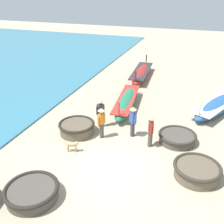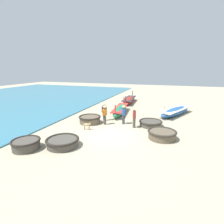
# 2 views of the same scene
# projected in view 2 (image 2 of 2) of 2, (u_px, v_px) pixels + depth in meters

# --- Properties ---
(ground_plane) EXTENTS (80.00, 80.00, 0.00)m
(ground_plane) POSITION_uv_depth(u_px,v_px,m) (112.00, 135.00, 12.57)
(ground_plane) COLOR tan
(coracle_front_left) EXTENTS (1.95, 1.95, 0.59)m
(coracle_front_left) POSITION_uv_depth(u_px,v_px,m) (162.00, 134.00, 11.83)
(coracle_front_left) COLOR brown
(coracle_front_left) RESTS_ON ground
(coracle_weathered) EXTENTS (1.92, 1.92, 0.63)m
(coracle_weathered) POSITION_uv_depth(u_px,v_px,m) (90.00, 119.00, 15.25)
(coracle_weathered) COLOR brown
(coracle_weathered) RESTS_ON ground
(coracle_nearest) EXTENTS (1.91, 1.91, 0.47)m
(coracle_nearest) POSITION_uv_depth(u_px,v_px,m) (151.00, 123.00, 14.44)
(coracle_nearest) COLOR #4C473F
(coracle_nearest) RESTS_ON ground
(coracle_far_left) EXTENTS (2.03, 2.03, 0.52)m
(coracle_far_left) POSITION_uv_depth(u_px,v_px,m) (63.00, 142.00, 10.68)
(coracle_far_left) COLOR #4C473F
(coracle_far_left) RESTS_ON ground
(coracle_upturned) EXTENTS (1.67, 1.67, 0.60)m
(coracle_upturned) POSITION_uv_depth(u_px,v_px,m) (26.00, 144.00, 10.30)
(coracle_upturned) COLOR #4C473F
(coracle_upturned) RESTS_ON ground
(long_boat_green_hull) EXTENTS (3.44, 5.50, 1.33)m
(long_boat_green_hull) POSITION_uv_depth(u_px,v_px,m) (175.00, 111.00, 17.88)
(long_boat_green_hull) COLOR #285693
(long_boat_green_hull) RESTS_ON ground
(long_boat_ochre_hull) EXTENTS (1.56, 5.69, 1.34)m
(long_boat_ochre_hull) POSITION_uv_depth(u_px,v_px,m) (129.00, 100.00, 24.18)
(long_boat_ochre_hull) COLOR maroon
(long_boat_ochre_hull) RESTS_ON ground
(long_boat_blue_hull) EXTENTS (1.57, 5.36, 1.45)m
(long_boat_blue_hull) POSITION_uv_depth(u_px,v_px,m) (120.00, 110.00, 18.30)
(long_boat_blue_hull) COLOR #237551
(long_boat_blue_hull) RESTS_ON ground
(fisherman_by_coracle) EXTENTS (0.36, 0.50, 1.67)m
(fisherman_by_coracle) POSITION_uv_depth(u_px,v_px,m) (105.00, 114.00, 14.68)
(fisherman_by_coracle) COLOR #4C473D
(fisherman_by_coracle) RESTS_ON ground
(fisherman_standing_right) EXTENTS (0.36, 0.51, 1.67)m
(fisherman_standing_right) POSITION_uv_depth(u_px,v_px,m) (134.00, 116.00, 13.89)
(fisherman_standing_right) COLOR #4C473D
(fisherman_standing_right) RESTS_ON ground
(fisherman_with_hat) EXTENTS (0.41, 0.39, 1.67)m
(fisherman_with_hat) POSITION_uv_depth(u_px,v_px,m) (124.00, 113.00, 14.82)
(fisherman_with_hat) COLOR #383842
(fisherman_with_hat) RESTS_ON ground
(fisherman_hauling) EXTENTS (0.38, 0.45, 1.67)m
(fisherman_hauling) POSITION_uv_depth(u_px,v_px,m) (104.00, 110.00, 15.81)
(fisherman_hauling) COLOR #2D425B
(fisherman_hauling) RESTS_ON ground
(dog) EXTENTS (0.67, 0.34, 0.55)m
(dog) POSITION_uv_depth(u_px,v_px,m) (87.00, 125.00, 13.60)
(dog) COLOR tan
(dog) RESTS_ON ground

